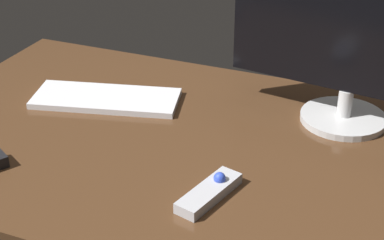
% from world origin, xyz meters
% --- Properties ---
extents(desk, '(1.40, 0.84, 0.02)m').
position_xyz_m(desk, '(0.00, 0.00, 0.01)').
color(desk, '#4C301C').
rests_on(desk, ground).
extents(monitor, '(0.58, 0.20, 0.46)m').
position_xyz_m(monitor, '(0.28, 0.24, 0.26)').
color(monitor, silver).
rests_on(monitor, desk).
extents(keyboard, '(0.39, 0.23, 0.02)m').
position_xyz_m(keyboard, '(-0.30, 0.11, 0.03)').
color(keyboard, white).
rests_on(keyboard, desk).
extents(media_remote, '(0.09, 0.17, 0.04)m').
position_xyz_m(media_remote, '(0.10, -0.18, 0.03)').
color(media_remote, '#B7B7BC').
rests_on(media_remote, desk).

